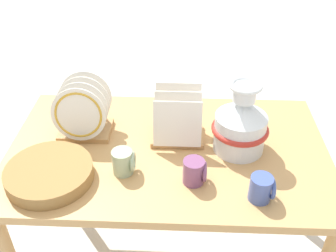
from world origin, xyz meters
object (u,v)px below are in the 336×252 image
ceramic_vase (241,123)px  dish_rack_square_plates (178,125)px  mug_plum_glaze (195,171)px  wicker_charger_stack (49,173)px  dish_rack_round_plates (83,114)px  mug_sage_glaze (124,162)px  mug_cobalt_glaze (262,188)px

ceramic_vase → dish_rack_square_plates: bearing=166.1°
mug_plum_glaze → wicker_charger_stack: bearing=-178.9°
mug_plum_glaze → dish_rack_round_plates: bearing=149.2°
wicker_charger_stack → mug_sage_glaze: (0.27, 0.05, 0.02)m
dish_rack_square_plates → mug_sage_glaze: bearing=-131.0°
dish_rack_round_plates → mug_sage_glaze: 0.31m
mug_cobalt_glaze → wicker_charger_stack: bearing=175.1°
dish_rack_round_plates → mug_sage_glaze: bearing=-49.6°
ceramic_vase → dish_rack_square_plates: ceramic_vase is taller
mug_sage_glaze → mug_plum_glaze: same height
dish_rack_round_plates → wicker_charger_stack: (-0.07, -0.28, -0.07)m
ceramic_vase → mug_sage_glaze: (-0.44, -0.16, -0.07)m
wicker_charger_stack → mug_plum_glaze: size_ratio=3.30×
mug_sage_glaze → dish_rack_round_plates: bearing=130.4°
ceramic_vase → mug_cobalt_glaze: bearing=-79.7°
wicker_charger_stack → mug_plum_glaze: mug_plum_glaze is taller
mug_sage_glaze → mug_plum_glaze: size_ratio=1.00×
wicker_charger_stack → mug_cobalt_glaze: 0.76m
dish_rack_square_plates → mug_sage_glaze: 0.29m
dish_rack_round_plates → ceramic_vase: bearing=-6.3°
dish_rack_round_plates → mug_cobalt_glaze: 0.77m
wicker_charger_stack → mug_sage_glaze: size_ratio=3.30×
ceramic_vase → wicker_charger_stack: ceramic_vase is taller
dish_rack_square_plates → wicker_charger_stack: bearing=-149.3°
ceramic_vase → mug_plum_glaze: (-0.18, -0.20, -0.07)m
dish_rack_round_plates → dish_rack_square_plates: (0.39, -0.01, -0.03)m
mug_plum_glaze → mug_cobalt_glaze: bearing=-18.2°
dish_rack_round_plates → mug_sage_glaze: dish_rack_round_plates is taller
dish_rack_round_plates → dish_rack_square_plates: 0.39m
wicker_charger_stack → mug_cobalt_glaze: bearing=-4.9°
dish_rack_round_plates → dish_rack_square_plates: size_ratio=1.13×
mug_sage_glaze → mug_cobalt_glaze: size_ratio=1.00×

